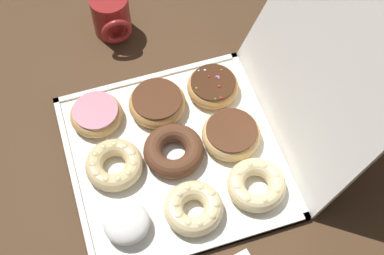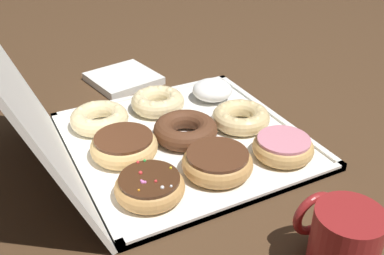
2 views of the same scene
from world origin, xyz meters
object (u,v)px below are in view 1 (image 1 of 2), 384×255
chocolate_frosted_donut_7 (231,134)px  coffee_mug (111,15)px  cruller_donut_5 (195,208)px  cruller_donut_8 (256,185)px  donut_box (174,156)px  chocolate_frosted_donut_3 (155,103)px  chocolate_cake_ring_donut_4 (171,151)px  pink_frosted_donut_0 (96,114)px  sprinkle_donut_6 (213,86)px  powdered_filled_donut_2 (127,223)px  cruller_donut_1 (114,165)px

chocolate_frosted_donut_7 → coffee_mug: (-0.36, -0.16, 0.02)m
cruller_donut_5 → cruller_donut_8: (-0.01, 0.13, -0.00)m
cruller_donut_5 → coffee_mug: bearing=-175.4°
chocolate_frosted_donut_7 → coffee_mug: 0.40m
donut_box → chocolate_frosted_donut_3: size_ratio=3.45×
donut_box → chocolate_cake_ring_donut_4: size_ratio=3.43×
donut_box → pink_frosted_donut_0: bearing=-135.7°
sprinkle_donut_6 → powdered_filled_donut_2: bearing=-45.7°
sprinkle_donut_6 → chocolate_cake_ring_donut_4: bearing=-46.2°
chocolate_frosted_donut_3 → chocolate_cake_ring_donut_4: bearing=-0.0°
cruller_donut_1 → powdered_filled_donut_2: 0.13m
pink_frosted_donut_0 → sprinkle_donut_6: size_ratio=0.98×
chocolate_cake_ring_donut_4 → coffee_mug: (-0.36, -0.03, 0.02)m
sprinkle_donut_6 → chocolate_frosted_donut_7: size_ratio=0.92×
chocolate_cake_ring_donut_4 → chocolate_frosted_donut_7: (0.00, 0.13, 0.00)m
cruller_donut_8 → chocolate_frosted_donut_7: bearing=-176.0°
pink_frosted_donut_0 → chocolate_frosted_donut_7: (0.13, 0.25, 0.00)m
pink_frosted_donut_0 → cruller_donut_1: size_ratio=0.95×
chocolate_cake_ring_donut_4 → cruller_donut_8: size_ratio=1.06×
donut_box → pink_frosted_donut_0: 0.18m
chocolate_cake_ring_donut_4 → cruller_donut_1: bearing=-91.9°
cruller_donut_1 → cruller_donut_8: 0.28m
cruller_donut_8 → coffee_mug: 0.51m
cruller_donut_1 → cruller_donut_5: 0.18m
pink_frosted_donut_0 → coffee_mug: bearing=159.0°
chocolate_cake_ring_donut_4 → donut_box: bearing=70.6°
chocolate_frosted_donut_3 → coffee_mug: 0.25m
cruller_donut_5 → sprinkle_donut_6: sprinkle_donut_6 is taller
powdered_filled_donut_2 → chocolate_frosted_donut_3: bearing=152.9°
cruller_donut_1 → chocolate_cake_ring_donut_4: (0.00, 0.12, -0.00)m
cruller_donut_5 → chocolate_frosted_donut_7: size_ratio=0.93×
chocolate_cake_ring_donut_4 → pink_frosted_donut_0: bearing=-136.4°
cruller_donut_8 → sprinkle_donut_6: bearing=-178.9°
chocolate_cake_ring_donut_4 → cruller_donut_8: same height
pink_frosted_donut_0 → powdered_filled_donut_2: powdered_filled_donut_2 is taller
chocolate_frosted_donut_3 → pink_frosted_donut_0: bearing=-95.4°
chocolate_frosted_donut_3 → chocolate_cake_ring_donut_4: 0.12m
cruller_donut_1 → chocolate_frosted_donut_3: (-0.11, 0.12, 0.00)m
powdered_filled_donut_2 → chocolate_frosted_donut_3: (-0.24, 0.12, -0.00)m
chocolate_frosted_donut_3 → chocolate_cake_ring_donut_4: size_ratio=0.99×
pink_frosted_donut_0 → chocolate_frosted_donut_3: 0.12m
chocolate_frosted_donut_7 → cruller_donut_8: bearing=4.0°
pink_frosted_donut_0 → cruller_donut_5: size_ratio=0.97×
donut_box → chocolate_frosted_donut_3: bearing=-178.0°
donut_box → chocolate_frosted_donut_7: 0.12m
powdered_filled_donut_2 → donut_box: bearing=133.6°
donut_box → cruller_donut_8: cruller_donut_8 is taller
coffee_mug → donut_box: bearing=5.8°
cruller_donut_1 → powdered_filled_donut_2: size_ratio=1.32×
cruller_donut_1 → cruller_donut_8: same height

